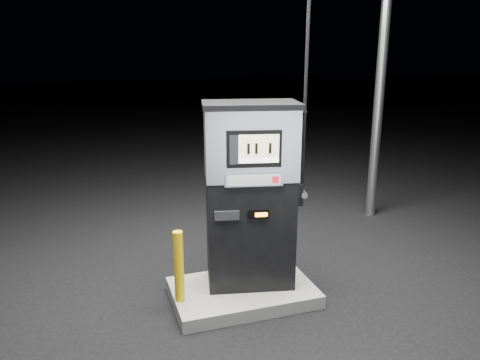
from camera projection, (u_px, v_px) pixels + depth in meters
name	position (u px, v px, depth m)	size (l,w,h in m)	color
ground	(243.00, 298.00, 5.40)	(80.00, 80.00, 0.00)	black
pump_island	(243.00, 292.00, 5.38)	(1.60, 1.00, 0.15)	slate
fuel_dispenser	(251.00, 194.00, 5.19)	(1.20, 0.82, 4.33)	black
bollard_left	(179.00, 267.00, 4.96)	(0.11, 0.11, 0.80)	gold
bollard_right	(286.00, 238.00, 5.43)	(0.13, 0.13, 1.01)	gold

